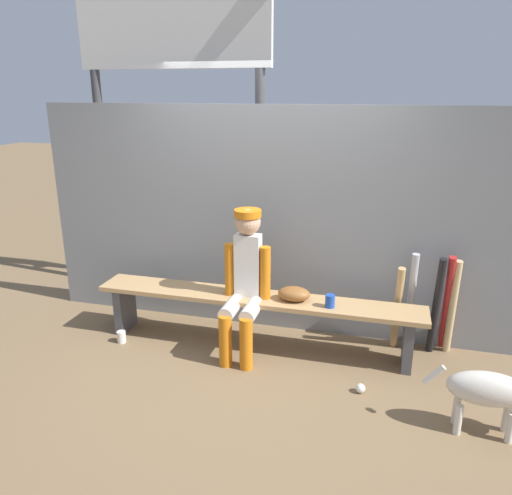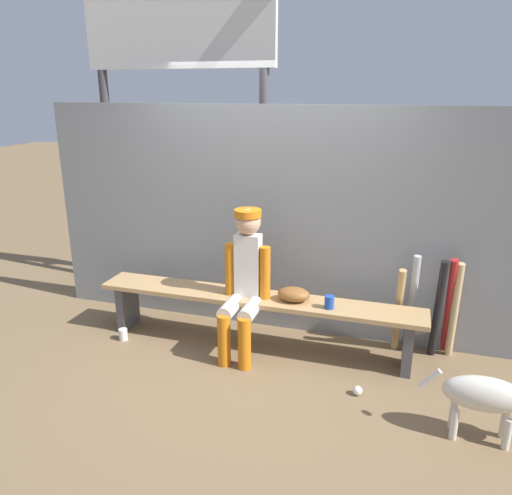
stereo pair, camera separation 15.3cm
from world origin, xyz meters
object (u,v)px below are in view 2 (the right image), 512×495
Objects in this scene: baseball at (358,391)px; scoreboard at (184,64)px; bat_aluminum_red at (449,307)px; dugout_bench at (256,307)px; bat_wood_natural at (454,311)px; cup_on_bench at (329,302)px; bat_aluminum_black at (438,310)px; bat_aluminum_silver at (412,304)px; dog at (493,396)px; baseball_glove at (294,294)px; player_seated at (244,278)px; cup_on_ground at (123,334)px; bat_wood_tan at (398,310)px.

scoreboard is at bearing 143.24° from baseball.
baseball is (-0.65, -0.83, -0.43)m from bat_aluminum_red.
bat_wood_natural is (1.66, 0.32, 0.05)m from dugout_bench.
bat_aluminum_black is at bearing 20.92° from cup_on_bench.
baseball is (-0.35, -0.83, -0.42)m from bat_aluminum_silver.
bat_aluminum_black is at bearing -16.63° from scoreboard.
dog is (0.23, -1.09, -0.13)m from bat_aluminum_red.
bat_wood_natural reaches higher than baseball_glove.
bat_aluminum_silver is at bearing 18.15° from player_seated.
dugout_bench is at bearing 11.90° from cup_on_ground.
dog is at bearing -29.81° from cup_on_bench.
player_seated is 11.59× the size of cup_on_ground.
dog is at bearing -80.19° from bat_wood_natural.
bat_aluminum_black reaches higher than cup_on_ground.
player_seated is 0.74m from cup_on_bench.
bat_aluminum_red is at bearing 101.85° from dog.
bat_wood_tan reaches higher than baseball_glove.
baseball_glove is 1.33m from bat_aluminum_red.
bat_aluminum_red is at bearing -14.70° from scoreboard.
player_seated is 0.36× the size of scoreboard.
bat_aluminum_red is at bearing 15.01° from player_seated.
bat_aluminum_black is at bearing -142.62° from bat_aluminum_red.
bat_aluminum_red is at bearing 10.09° from bat_wood_tan.
bat_aluminum_black is at bearing 10.11° from dugout_bench.
dog is (0.32, -1.01, -0.12)m from bat_aluminum_black.
bat_wood_natural is at bearing 13.57° from baseball_glove.
dugout_bench is 3.46× the size of dog.
bat_aluminum_silver is at bearing 115.88° from dog.
bat_wood_tan is 7.38× the size of cup_on_ground.
bat_aluminum_black reaches higher than dugout_bench.
bat_aluminum_black is 0.15m from bat_wood_natural.
cup_on_bench is (-0.55, -0.33, 0.15)m from bat_wood_tan.
baseball_glove is (0.34, 0.00, 0.16)m from dugout_bench.
dugout_bench is 10.43× the size of baseball_glove.
cup_on_bench is (0.73, 0.05, -0.15)m from player_seated.
bat_wood_natural is 1.08m from cup_on_bench.
cup_on_bench is (1.88, 0.20, 0.49)m from cup_on_ground.
dog is (0.53, -1.09, -0.12)m from bat_aluminum_silver.
scoreboard reaches higher than dog.
baseball_glove is 0.31× the size of bat_aluminum_silver.
baseball_glove is 1.66m from cup_on_ground.
bat_aluminum_black reaches higher than bat_aluminum_silver.
bat_wood_tan is 0.42m from bat_aluminum_red.
dog is at bearing -9.00° from cup_on_ground.
dog is (0.64, -1.01, -0.07)m from bat_wood_tan.
bat_aluminum_silver reaches higher than bat_wood_natural.
dugout_bench is 1.14m from baseball.
bat_aluminum_silver is at bearing 34.66° from bat_wood_tan.
bat_aluminum_black is at bearing 10.91° from cup_on_ground.
bat_wood_natural is 0.05m from bat_aluminum_red.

